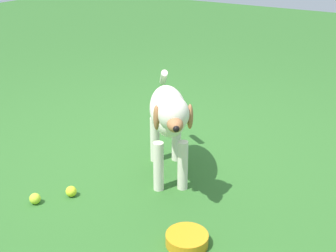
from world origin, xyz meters
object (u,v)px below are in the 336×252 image
Objects in this scene: tennis_ball_0 at (35,199)px; tennis_ball_1 at (71,191)px; water_bowl at (187,239)px; dog at (169,115)px.

tennis_ball_0 is 1.00× the size of tennis_ball_1.
tennis_ball_0 is 0.30× the size of water_bowl.
tennis_ball_0 is at bearing -73.71° from dog.
tennis_ball_1 is (0.17, -0.12, 0.00)m from tennis_ball_0.
tennis_ball_0 reaches higher than water_bowl.
tennis_ball_1 is (-0.50, 0.38, -0.41)m from dog.
tennis_ball_0 is at bearing 98.90° from water_bowl.
water_bowl is at bearing -91.72° from tennis_ball_1.
water_bowl is at bearing -81.10° from tennis_ball_0.
dog is at bearing -37.20° from tennis_ball_1.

